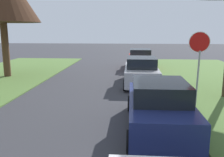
{
  "coord_description": "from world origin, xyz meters",
  "views": [
    {
      "loc": [
        1.6,
        4.09,
        3.09
      ],
      "look_at": [
        1.0,
        11.98,
        1.51
      ],
      "focal_mm": 39.35,
      "sensor_mm": 36.0,
      "label": 1
    }
  ],
  "objects_px": {
    "parked_sedan_red": "(140,59)",
    "parked_sedan_navy": "(159,107)",
    "parked_sedan_silver": "(141,72)",
    "stop_sign_far": "(199,53)"
  },
  "relations": [
    {
      "from": "parked_sedan_red",
      "to": "parked_sedan_navy",
      "type": "bearing_deg",
      "value": -89.42
    },
    {
      "from": "parked_sedan_navy",
      "to": "parked_sedan_silver",
      "type": "relative_size",
      "value": 1.0
    },
    {
      "from": "parked_sedan_navy",
      "to": "parked_sedan_red",
      "type": "bearing_deg",
      "value": 90.58
    },
    {
      "from": "stop_sign_far",
      "to": "parked_sedan_navy",
      "type": "bearing_deg",
      "value": -126.29
    },
    {
      "from": "stop_sign_far",
      "to": "parked_sedan_silver",
      "type": "xyz_separation_m",
      "value": [
        -2.05,
        4.08,
        -1.48
      ]
    },
    {
      "from": "parked_sedan_silver",
      "to": "parked_sedan_red",
      "type": "distance_m",
      "value": 6.01
    },
    {
      "from": "parked_sedan_navy",
      "to": "parked_sedan_silver",
      "type": "bearing_deg",
      "value": 92.46
    },
    {
      "from": "parked_sedan_navy",
      "to": "parked_sedan_silver",
      "type": "distance_m",
      "value": 6.5
    },
    {
      "from": "parked_sedan_silver",
      "to": "parked_sedan_red",
      "type": "height_order",
      "value": "same"
    },
    {
      "from": "stop_sign_far",
      "to": "parked_sedan_red",
      "type": "relative_size",
      "value": 0.67
    }
  ]
}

